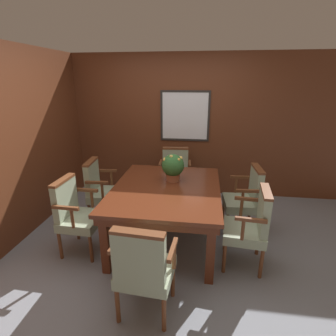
{
  "coord_description": "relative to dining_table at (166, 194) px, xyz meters",
  "views": [
    {
      "loc": [
        0.51,
        -2.8,
        2.02
      ],
      "look_at": [
        0.07,
        0.32,
        0.95
      ],
      "focal_mm": 28.0,
      "sensor_mm": 36.0,
      "label": 1
    }
  ],
  "objects": [
    {
      "name": "wall_left",
      "position": [
        -1.91,
        -0.17,
        0.57
      ],
      "size": [
        0.06,
        7.2,
        2.45
      ],
      "color": "#5B2D19",
      "rests_on": "ground_plane"
    },
    {
      "name": "chair_head_far",
      "position": [
        -0.02,
        1.17,
        -0.14
      ],
      "size": [
        0.55,
        0.48,
        0.93
      ],
      "rotation": [
        0.0,
        0.0,
        0.08
      ],
      "color": "brown",
      "rests_on": "ground_plane"
    },
    {
      "name": "chair_right_far",
      "position": [
        1.04,
        0.37,
        -0.14
      ],
      "size": [
        0.48,
        0.54,
        0.93
      ],
      "rotation": [
        0.0,
        0.0,
        -1.51
      ],
      "color": "brown",
      "rests_on": "ground_plane"
    },
    {
      "name": "ground_plane",
      "position": [
        -0.07,
        -0.17,
        -0.66
      ],
      "size": [
        14.0,
        14.0,
        0.0
      ],
      "primitive_type": "plane",
      "color": "gray"
    },
    {
      "name": "chair_head_near",
      "position": [
        -0.02,
        -1.2,
        -0.14
      ],
      "size": [
        0.54,
        0.48,
        0.93
      ],
      "rotation": [
        0.0,
        0.0,
        3.07
      ],
      "color": "brown",
      "rests_on": "ground_plane"
    },
    {
      "name": "dining_table",
      "position": [
        0.0,
        0.0,
        0.0
      ],
      "size": [
        1.32,
        1.63,
        0.75
      ],
      "color": "#562614",
      "rests_on": "ground_plane"
    },
    {
      "name": "chair_right_near",
      "position": [
        0.99,
        -0.36,
        -0.14
      ],
      "size": [
        0.49,
        0.55,
        0.93
      ],
      "rotation": [
        0.0,
        0.0,
        -1.66
      ],
      "color": "brown",
      "rests_on": "ground_plane"
    },
    {
      "name": "chair_left_far",
      "position": [
        -1.03,
        0.37,
        -0.14
      ],
      "size": [
        0.48,
        0.55,
        0.93
      ],
      "rotation": [
        0.0,
        0.0,
        1.66
      ],
      "color": "brown",
      "rests_on": "ground_plane"
    },
    {
      "name": "wall_back",
      "position": [
        -0.07,
        1.63,
        0.57
      ],
      "size": [
        7.2,
        0.08,
        2.45
      ],
      "color": "#5B2D19",
      "rests_on": "ground_plane"
    },
    {
      "name": "potted_plant",
      "position": [
        0.05,
        0.23,
        0.29
      ],
      "size": [
        0.29,
        0.3,
        0.37
      ],
      "color": "#9E5638",
      "rests_on": "dining_table"
    },
    {
      "name": "chair_left_near",
      "position": [
        -1.04,
        -0.37,
        -0.14
      ],
      "size": [
        0.46,
        0.53,
        0.93
      ],
      "rotation": [
        0.0,
        0.0,
        1.54
      ],
      "color": "brown",
      "rests_on": "ground_plane"
    }
  ]
}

